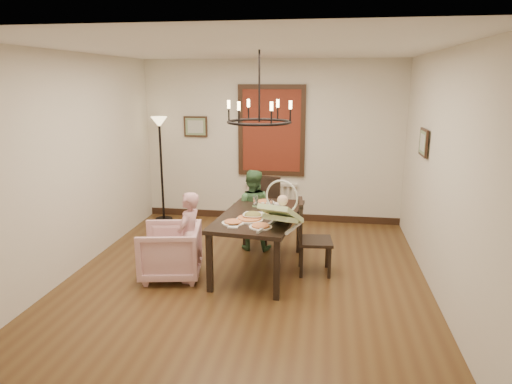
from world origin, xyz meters
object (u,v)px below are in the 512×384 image
(seated_man, at_px, (252,216))
(dining_table, at_px, (259,220))
(chair_far, at_px, (261,210))
(baby_bouncer, at_px, (281,212))
(elderly_woman, at_px, (189,245))
(drinking_glass, at_px, (267,211))
(floor_lamp, at_px, (162,171))
(armchair, at_px, (170,252))
(chair_right, at_px, (315,237))

(seated_man, bearing_deg, dining_table, 105.64)
(chair_far, relative_size, baby_bouncer, 1.72)
(elderly_woman, distance_m, drinking_glass, 1.06)
(chair_far, bearing_deg, seated_man, -85.08)
(seated_man, height_order, drinking_glass, seated_man)
(drinking_glass, xyz_separation_m, floor_lamp, (-2.13, 1.98, 0.06))
(floor_lamp, bearing_deg, elderly_woman, -62.95)
(armchair, height_order, floor_lamp, floor_lamp)
(chair_far, height_order, chair_right, chair_far)
(dining_table, height_order, chair_right, chair_right)
(seated_man, distance_m, baby_bouncer, 1.47)
(elderly_woman, bearing_deg, drinking_glass, 123.93)
(seated_man, bearing_deg, armchair, 53.15)
(chair_far, xyz_separation_m, seated_man, (-0.08, -0.32, -0.01))
(baby_bouncer, height_order, drinking_glass, baby_bouncer)
(chair_far, distance_m, floor_lamp, 2.10)
(chair_right, bearing_deg, floor_lamp, 49.84)
(chair_right, xyz_separation_m, elderly_woman, (-1.53, -0.49, -0.02))
(drinking_glass, bearing_deg, baby_bouncer, -64.29)
(armchair, relative_size, baby_bouncer, 1.27)
(chair_far, relative_size, chair_right, 1.04)
(chair_far, distance_m, baby_bouncer, 1.73)
(seated_man, xyz_separation_m, baby_bouncer, (0.55, -1.28, 0.47))
(chair_right, relative_size, seated_man, 0.99)
(chair_far, distance_m, armchair, 1.76)
(seated_man, bearing_deg, drinking_glass, 111.86)
(dining_table, height_order, seated_man, seated_man)
(seated_man, bearing_deg, elderly_woman, 64.43)
(armchair, height_order, baby_bouncer, baby_bouncer)
(dining_table, height_order, armchair, dining_table)
(elderly_woman, bearing_deg, chair_far, 166.69)
(dining_table, relative_size, elderly_woman, 1.84)
(chair_far, relative_size, drinking_glass, 8.08)
(dining_table, relative_size, chair_far, 1.71)
(dining_table, xyz_separation_m, baby_bouncer, (0.34, -0.51, 0.28))
(chair_far, relative_size, armchair, 1.35)
(chair_right, relative_size, floor_lamp, 0.54)
(floor_lamp, bearing_deg, drinking_glass, -42.87)
(dining_table, xyz_separation_m, floor_lamp, (-2.02, 1.93, 0.21))
(seated_man, distance_m, floor_lamp, 2.18)
(elderly_woman, bearing_deg, seated_man, 164.59)
(dining_table, height_order, elderly_woman, elderly_woman)
(chair_right, xyz_separation_m, floor_lamp, (-2.75, 1.90, 0.41))
(chair_far, height_order, elderly_woman, chair_far)
(elderly_woman, relative_size, seated_man, 0.95)
(chair_right, bearing_deg, seated_man, 46.45)
(chair_far, height_order, seated_man, chair_far)
(dining_table, height_order, chair_far, chair_far)
(elderly_woman, distance_m, baby_bouncer, 1.24)
(chair_far, distance_m, drinking_glass, 1.21)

